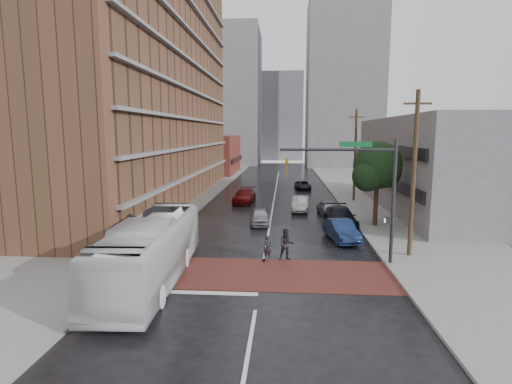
# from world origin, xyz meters

# --- Properties ---
(ground) EXTENTS (160.00, 160.00, 0.00)m
(ground) POSITION_xyz_m (0.00, 0.00, 0.00)
(ground) COLOR black
(ground) RESTS_ON ground
(crosswalk) EXTENTS (14.00, 5.00, 0.02)m
(crosswalk) POSITION_xyz_m (0.00, 0.50, 0.01)
(crosswalk) COLOR maroon
(crosswalk) RESTS_ON ground
(sidewalk_west) EXTENTS (9.00, 90.00, 0.15)m
(sidewalk_west) POSITION_xyz_m (-11.50, 25.00, 0.07)
(sidewalk_west) COLOR gray
(sidewalk_west) RESTS_ON ground
(sidewalk_east) EXTENTS (9.00, 90.00, 0.15)m
(sidewalk_east) POSITION_xyz_m (11.50, 25.00, 0.07)
(sidewalk_east) COLOR gray
(sidewalk_east) RESTS_ON ground
(apartment_block) EXTENTS (10.00, 44.00, 28.00)m
(apartment_block) POSITION_xyz_m (-14.00, 24.00, 14.00)
(apartment_block) COLOR brown
(apartment_block) RESTS_ON ground
(storefront_west) EXTENTS (8.00, 16.00, 7.00)m
(storefront_west) POSITION_xyz_m (-12.00, 54.00, 3.50)
(storefront_west) COLOR maroon
(storefront_west) RESTS_ON ground
(building_east) EXTENTS (11.00, 26.00, 9.00)m
(building_east) POSITION_xyz_m (16.50, 20.00, 4.50)
(building_east) COLOR gray
(building_east) RESTS_ON ground
(distant_tower_west) EXTENTS (18.00, 16.00, 32.00)m
(distant_tower_west) POSITION_xyz_m (-14.00, 78.00, 16.00)
(distant_tower_west) COLOR gray
(distant_tower_west) RESTS_ON ground
(distant_tower_east) EXTENTS (16.00, 14.00, 36.00)m
(distant_tower_east) POSITION_xyz_m (14.00, 72.00, 18.00)
(distant_tower_east) COLOR gray
(distant_tower_east) RESTS_ON ground
(distant_tower_center) EXTENTS (12.00, 10.00, 24.00)m
(distant_tower_center) POSITION_xyz_m (0.00, 95.00, 12.00)
(distant_tower_center) COLOR gray
(distant_tower_center) RESTS_ON ground
(street_tree) EXTENTS (4.20, 4.10, 6.90)m
(street_tree) POSITION_xyz_m (8.52, 12.03, 4.73)
(street_tree) COLOR #332319
(street_tree) RESTS_ON ground
(signal_mast) EXTENTS (6.50, 0.30, 7.20)m
(signal_mast) POSITION_xyz_m (5.85, 2.50, 4.73)
(signal_mast) COLOR #2D2D33
(signal_mast) RESTS_ON ground
(utility_pole_near) EXTENTS (1.60, 0.26, 10.00)m
(utility_pole_near) POSITION_xyz_m (8.80, 4.00, 5.14)
(utility_pole_near) COLOR #473321
(utility_pole_near) RESTS_ON ground
(utility_pole_far) EXTENTS (1.60, 0.26, 10.00)m
(utility_pole_far) POSITION_xyz_m (8.80, 24.00, 5.14)
(utility_pole_far) COLOR #473321
(utility_pole_far) RESTS_ON ground
(transit_bus) EXTENTS (3.33, 11.97, 3.30)m
(transit_bus) POSITION_xyz_m (-5.50, -1.00, 1.65)
(transit_bus) COLOR silver
(transit_bus) RESTS_ON ground
(pedestrian_a) EXTENTS (0.62, 0.52, 1.44)m
(pedestrian_a) POSITION_xyz_m (0.22, 3.00, 0.72)
(pedestrian_a) COLOR black
(pedestrian_a) RESTS_ON ground
(pedestrian_b) EXTENTS (1.00, 0.82, 1.89)m
(pedestrian_b) POSITION_xyz_m (1.33, 3.00, 0.94)
(pedestrian_b) COLOR black
(pedestrian_b) RESTS_ON ground
(car_travel_a) EXTENTS (1.83, 3.99, 1.33)m
(car_travel_a) POSITION_xyz_m (-0.84, 12.30, 0.66)
(car_travel_a) COLOR #9A9DA1
(car_travel_a) RESTS_ON ground
(car_travel_b) EXTENTS (1.81, 4.40, 1.42)m
(car_travel_b) POSITION_xyz_m (2.72, 18.20, 0.71)
(car_travel_b) COLOR #B2B6BA
(car_travel_b) RESTS_ON ground
(car_travel_c) EXTENTS (2.42, 5.21, 1.47)m
(car_travel_c) POSITION_xyz_m (-3.17, 22.57, 0.74)
(car_travel_c) COLOR #690B0C
(car_travel_c) RESTS_ON ground
(suv_travel) EXTENTS (2.23, 4.28, 1.15)m
(suv_travel) POSITION_xyz_m (3.62, 33.09, 0.58)
(suv_travel) COLOR black
(suv_travel) RESTS_ON ground
(car_parked_near) EXTENTS (2.32, 4.64, 1.46)m
(car_parked_near) POSITION_xyz_m (5.20, 7.62, 0.73)
(car_parked_near) COLOR #15244C
(car_parked_near) RESTS_ON ground
(car_parked_mid) EXTENTS (2.41, 5.48, 1.56)m
(car_parked_mid) POSITION_xyz_m (5.71, 11.86, 0.78)
(car_parked_mid) COLOR black
(car_parked_mid) RESTS_ON ground
(car_parked_far) EXTENTS (2.21, 4.13, 1.33)m
(car_parked_far) POSITION_xyz_m (5.25, 16.40, 0.67)
(car_parked_far) COLOR #A2A5AA
(car_parked_far) RESTS_ON ground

